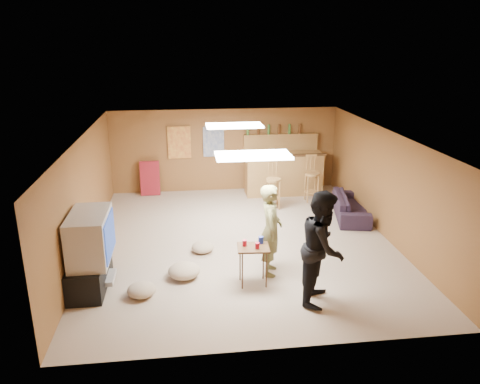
{
  "coord_description": "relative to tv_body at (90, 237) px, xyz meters",
  "views": [
    {
      "loc": [
        -1.1,
        -8.68,
        3.95
      ],
      "look_at": [
        0.0,
        0.2,
        1.0
      ],
      "focal_mm": 35.0,
      "sensor_mm": 36.0,
      "label": 1
    }
  ],
  "objects": [
    {
      "name": "cushion_near_tv",
      "position": [
        1.48,
        0.13,
        -0.78
      ],
      "size": [
        0.65,
        0.65,
        0.25
      ],
      "primitive_type": "ellipsoid",
      "rotation": [
        0.0,
        0.0,
        -0.21
      ],
      "color": "tan",
      "rests_on": "ground"
    },
    {
      "name": "wall_back",
      "position": [
        2.65,
        5.0,
        0.2
      ],
      "size": [
        6.0,
        0.02,
        2.2
      ],
      "primitive_type": "cube",
      "color": "brown",
      "rests_on": "ground"
    },
    {
      "name": "bar_backing",
      "position": [
        4.15,
        4.92,
        0.3
      ],
      "size": [
        2.0,
        0.14,
        0.6
      ],
      "primitive_type": "cube",
      "color": "olive",
      "rests_on": "bar_counter"
    },
    {
      "name": "cup_red_near",
      "position": [
        2.49,
        -0.17,
        -0.17
      ],
      "size": [
        0.1,
        0.1,
        0.1
      ],
      "primitive_type": "cylinder",
      "rotation": [
        0.0,
        0.0,
        -0.4
      ],
      "color": "#B10B24",
      "rests_on": "tray_table"
    },
    {
      "name": "bar_stool_right",
      "position": [
        4.73,
        3.76,
        -0.32
      ],
      "size": [
        0.38,
        0.38,
        1.17
      ],
      "primitive_type": null,
      "rotation": [
        0.0,
        0.0,
        0.02
      ],
      "color": "olive",
      "rests_on": "ground"
    },
    {
      "name": "ceiling_panel_front",
      "position": [
        2.65,
        0.0,
        1.27
      ],
      "size": [
        1.2,
        0.6,
        0.04
      ],
      "primitive_type": "cube",
      "color": "white",
      "rests_on": "ceiling"
    },
    {
      "name": "poster_left",
      "position": [
        1.45,
        4.96,
        0.45
      ],
      "size": [
        0.6,
        0.03,
        0.85
      ],
      "primitive_type": "cube",
      "color": "#BF3F26",
      "rests_on": "wall_back"
    },
    {
      "name": "cushion_far",
      "position": [
        0.79,
        -0.4,
        -0.8
      ],
      "size": [
        0.56,
        0.56,
        0.21
      ],
      "primitive_type": "ellipsoid",
      "rotation": [
        0.0,
        0.0,
        -0.24
      ],
      "color": "tan",
      "rests_on": "ground"
    },
    {
      "name": "cushion_mid",
      "position": [
        1.85,
        1.11,
        -0.8
      ],
      "size": [
        0.49,
        0.49,
        0.19
      ],
      "primitive_type": "ellipsoid",
      "rotation": [
        0.0,
        0.0,
        0.16
      ],
      "color": "tan",
      "rests_on": "ground"
    },
    {
      "name": "ground",
      "position": [
        2.65,
        1.5,
        -0.9
      ],
      "size": [
        7.0,
        7.0,
        0.0
      ],
      "primitive_type": "plane",
      "color": "tan",
      "rests_on": "ground"
    },
    {
      "name": "tv_stand",
      "position": [
        -0.07,
        0.0,
        -0.65
      ],
      "size": [
        0.55,
        1.3,
        0.5
      ],
      "primitive_type": "cube",
      "color": "black",
      "rests_on": "ground"
    },
    {
      "name": "cup_blue",
      "position": [
        2.78,
        -0.1,
        -0.16
      ],
      "size": [
        0.11,
        0.11,
        0.12
      ],
      "primitive_type": "cylinder",
      "rotation": [
        0.0,
        0.0,
        -0.32
      ],
      "color": "#172C9E",
      "rests_on": "tray_table"
    },
    {
      "name": "bar_shelf",
      "position": [
        4.15,
        4.9,
        0.6
      ],
      "size": [
        2.0,
        0.18,
        0.05
      ],
      "primitive_type": "cube",
      "color": "olive",
      "rests_on": "bar_backing"
    },
    {
      "name": "bottle_row",
      "position": [
        3.95,
        4.88,
        0.75
      ],
      "size": [
        1.48,
        0.08,
        0.26
      ],
      "primitive_type": null,
      "color": "#3F7233",
      "rests_on": "bar_shelf"
    },
    {
      "name": "ceiling",
      "position": [
        2.65,
        1.5,
        1.3
      ],
      "size": [
        6.0,
        7.0,
        0.02
      ],
      "primitive_type": "cube",
      "color": "silver",
      "rests_on": "ground"
    },
    {
      "name": "wall_right",
      "position": [
        5.65,
        1.5,
        0.2
      ],
      "size": [
        0.02,
        7.0,
        2.2
      ],
      "primitive_type": "cube",
      "color": "brown",
      "rests_on": "ground"
    },
    {
      "name": "bar_stool_left",
      "position": [
        3.67,
        3.39,
        -0.35
      ],
      "size": [
        0.46,
        0.46,
        1.1
      ],
      "primitive_type": null,
      "rotation": [
        0.0,
        0.0,
        -0.42
      ],
      "color": "olive",
      "rests_on": "ground"
    },
    {
      "name": "cup_red_far",
      "position": [
        2.69,
        -0.3,
        -0.17
      ],
      "size": [
        0.09,
        0.09,
        0.1
      ],
      "primitive_type": "cylinder",
      "rotation": [
        0.0,
        0.0,
        -0.35
      ],
      "color": "#B10B24",
      "rests_on": "tray_table"
    },
    {
      "name": "sofa",
      "position": [
        5.35,
        2.59,
        -0.64
      ],
      "size": [
        1.04,
        1.87,
        0.52
      ],
      "primitive_type": "imported",
      "rotation": [
        0.0,
        0.0,
        1.36
      ],
      "color": "black",
      "rests_on": "ground"
    },
    {
      "name": "wall_front",
      "position": [
        2.65,
        -2.0,
        0.2
      ],
      "size": [
        6.0,
        0.02,
        2.2
      ],
      "primitive_type": "cube",
      "color": "brown",
      "rests_on": "ground"
    },
    {
      "name": "wall_left",
      "position": [
        -0.35,
        1.5,
        0.2
      ],
      "size": [
        0.02,
        7.0,
        2.2
      ],
      "primitive_type": "cube",
      "color": "brown",
      "rests_on": "ground"
    },
    {
      "name": "ceiling_panel_back",
      "position": [
        2.65,
        2.7,
        1.27
      ],
      "size": [
        1.2,
        0.6,
        0.04
      ],
      "primitive_type": "cube",
      "color": "white",
      "rests_on": "ceiling"
    },
    {
      "name": "tray_table",
      "position": [
        2.63,
        -0.23,
        -0.56
      ],
      "size": [
        0.55,
        0.46,
        0.68
      ],
      "primitive_type": "cube",
      "rotation": [
        0.0,
        0.0,
        -0.08
      ],
      "color": "#3C2413",
      "rests_on": "ground"
    },
    {
      "name": "bar_lip",
      "position": [
        4.15,
        4.2,
        0.2
      ],
      "size": [
        2.1,
        0.12,
        0.05
      ],
      "primitive_type": "cube",
      "color": "#3C2413",
      "rests_on": "bar_counter"
    },
    {
      "name": "person_black",
      "position": [
        3.61,
        -0.85,
        0.0
      ],
      "size": [
        0.99,
        1.08,
        1.8
      ],
      "primitive_type": "imported",
      "rotation": [
        0.0,
        0.0,
        1.14
      ],
      "color": "black",
      "rests_on": "ground"
    },
    {
      "name": "dvd_box",
      "position": [
        0.15,
        0.0,
        -0.75
      ],
      "size": [
        0.35,
        0.5,
        0.08
      ],
      "primitive_type": "cube",
      "color": "#B2B2B7",
      "rests_on": "tv_stand"
    },
    {
      "name": "tv_body",
      "position": [
        0.0,
        0.0,
        0.0
      ],
      "size": [
        0.6,
        1.1,
        0.8
      ],
      "primitive_type": "cube",
      "color": "#B2B2B7",
      "rests_on": "tv_stand"
    },
    {
      "name": "tv_screen",
      "position": [
        0.31,
        0.0,
        0.0
      ],
      "size": [
        0.02,
        0.95,
        0.65
      ],
      "primitive_type": "cube",
      "color": "navy",
      "rests_on": "tv_body"
    },
    {
      "name": "poster_right",
      "position": [
        2.35,
        4.96,
        0.45
      ],
      "size": [
        0.55,
        0.03,
        0.8
      ],
      "primitive_type": "cube",
      "color": "#334C99",
      "rests_on": "wall_back"
    },
    {
      "name": "person_olive",
      "position": [
        2.99,
        0.13,
        -0.09
      ],
      "size": [
        0.49,
        0.65,
        1.63
      ],
      "primitive_type": "imported",
      "rotation": [
        0.0,
        0.0,
        1.39
      ],
      "color": "olive",
      "rests_on": "ground"
    },
    {
      "name": "bar_counter",
      "position": [
        4.15,
        4.45,
        -0.35
      ],
      "size": [
        2.0,
        0.6,
        1.1
      ],
      "primitive_type": "cube",
      "color": "olive",
      "rests_on": "ground"
    },
    {
      "name": "folding_chair_stack",
      "position": [
        0.65,
        4.8,
        -0.45
      ],
      "size": [
        0.5,
        0.26,
        0.91
      ],
      "primitive_type": "cube",
      "rotation": [
        -0.14,
        0.0,
        0.0
      ],
      "color": "maroon",
      "rests_on": "ground"
    }
  ]
}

